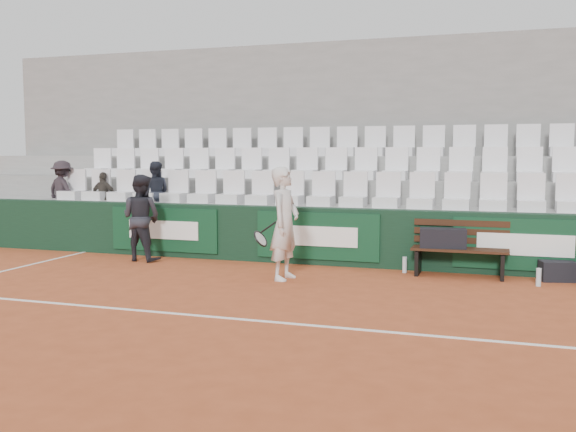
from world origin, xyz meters
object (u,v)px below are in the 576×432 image
object	(u,v)px
bench_left	(459,262)
sports_bag_ground	(557,271)
spectator_a	(62,169)
sports_bag_left	(443,238)
ball_kid	(141,218)
spectator_c	(154,170)
water_bottle_far	(539,277)
tennis_player	(285,224)
water_bottle_near	(405,265)
spectator_b	(103,175)

from	to	relation	value
bench_left	sports_bag_ground	world-z (taller)	bench_left
spectator_a	sports_bag_ground	bearing A→B (deg)	-168.32
sports_bag_left	ball_kid	world-z (taller)	ball_kid
spectator_a	sports_bag_left	bearing A→B (deg)	-170.00
sports_bag_ground	spectator_c	world-z (taller)	spectator_c
bench_left	water_bottle_far	xyz separation A→B (m)	(1.16, -0.43, -0.09)
ball_kid	spectator_c	world-z (taller)	spectator_c
water_bottle_far	ball_kid	bearing A→B (deg)	178.35
sports_bag_left	tennis_player	distance (m)	2.56
sports_bag_ground	water_bottle_near	bearing A→B (deg)	-179.04
spectator_b	spectator_c	size ratio (longest dim) A/B	0.82
tennis_player	spectator_a	bearing A→B (deg)	160.20
sports_bag_left	water_bottle_far	xyz separation A→B (m)	(1.42, -0.42, -0.47)
ball_kid	spectator_b	world-z (taller)	spectator_b
water_bottle_far	spectator_b	xyz separation A→B (m)	(-8.34, 1.35, 1.38)
sports_bag_left	spectator_b	world-z (taller)	spectator_b
bench_left	sports_bag_ground	bearing A→B (deg)	3.13
water_bottle_near	water_bottle_far	distance (m)	2.08
bench_left	water_bottle_near	bearing A→B (deg)	177.34
sports_bag_left	ball_kid	xyz separation A→B (m)	(-5.35, -0.23, 0.18)
spectator_b	spectator_c	world-z (taller)	spectator_c
sports_bag_left	water_bottle_near	world-z (taller)	sports_bag_left
ball_kid	sports_bag_left	bearing A→B (deg)	-171.72
water_bottle_near	spectator_b	size ratio (longest dim) A/B	0.26
sports_bag_ground	tennis_player	size ratio (longest dim) A/B	0.29
water_bottle_near	water_bottle_far	bearing A→B (deg)	-13.09
spectator_c	spectator_a	bearing A→B (deg)	-20.26
water_bottle_near	tennis_player	bearing A→B (deg)	-145.93
spectator_b	spectator_c	bearing A→B (deg)	177.00
ball_kid	spectator_b	size ratio (longest dim) A/B	1.54
sports_bag_ground	water_bottle_far	size ratio (longest dim) A/B	1.89
bench_left	sports_bag_left	distance (m)	0.46
tennis_player	spectator_c	xyz separation A→B (m)	(-3.43, 2.02, 0.75)
water_bottle_far	water_bottle_near	bearing A→B (deg)	166.91
water_bottle_far	sports_bag_left	bearing A→B (deg)	163.37
water_bottle_near	spectator_a	world-z (taller)	spectator_a
water_bottle_near	spectator_c	bearing A→B (deg)	170.28
tennis_player	spectator_b	xyz separation A→B (m)	(-4.62, 2.02, 0.64)
bench_left	sports_bag_ground	size ratio (longest dim) A/B	2.96
ball_kid	spectator_b	distance (m)	2.08
sports_bag_ground	water_bottle_near	distance (m)	2.32
sports_bag_ground	ball_kid	size ratio (longest dim) A/B	0.32
ball_kid	water_bottle_near	bearing A→B (deg)	-170.84
bench_left	spectator_a	world-z (taller)	spectator_a
bench_left	spectator_a	bearing A→B (deg)	173.61
bench_left	tennis_player	size ratio (longest dim) A/B	0.86
bench_left	spectator_c	bearing A→B (deg)	171.29
sports_bag_ground	spectator_a	bearing A→B (deg)	175.03
bench_left	spectator_b	world-z (taller)	spectator_b
water_bottle_far	spectator_b	bearing A→B (deg)	170.81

